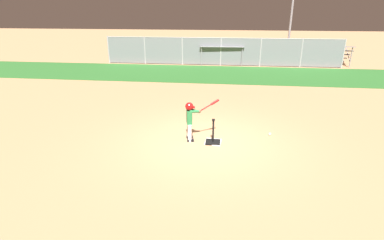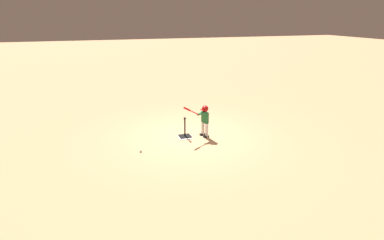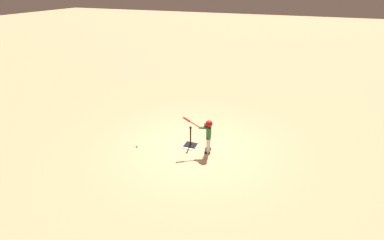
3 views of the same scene
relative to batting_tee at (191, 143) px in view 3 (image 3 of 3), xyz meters
name	(u,v)px [view 3 (image 3 of 3)]	position (x,y,z in m)	size (l,w,h in m)	color
ground_plane	(196,147)	(-0.19, 0.02, -0.11)	(90.00, 90.00, 0.00)	#AD7F56
home_plate	(190,146)	(0.00, 0.04, -0.10)	(0.44, 0.44, 0.02)	white
batting_tee	(191,143)	(0.00, 0.00, 0.00)	(0.40, 0.36, 0.70)	black
batter_child	(208,132)	(-0.64, 0.14, 0.59)	(0.92, 0.39, 1.17)	silver
baseball	(137,146)	(1.62, 0.73, -0.07)	(0.07, 0.07, 0.07)	white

